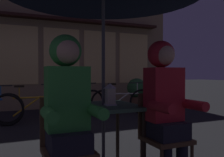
# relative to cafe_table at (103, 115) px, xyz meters

# --- Properties ---
(cafe_table) EXTENTS (0.72, 0.72, 0.74)m
(cafe_table) POSITION_rel_cafe_table_xyz_m (0.00, 0.00, 0.00)
(cafe_table) COLOR #42664C
(cafe_table) RESTS_ON ground_plane
(lantern) EXTENTS (0.11, 0.11, 0.23)m
(lantern) POSITION_rel_cafe_table_xyz_m (0.05, -0.05, 0.22)
(lantern) COLOR white
(lantern) RESTS_ON cafe_table
(chair_left) EXTENTS (0.40, 0.40, 0.87)m
(chair_left) POSITION_rel_cafe_table_xyz_m (-0.48, -0.37, -0.15)
(chair_left) COLOR #513823
(chair_left) RESTS_ON ground_plane
(chair_right) EXTENTS (0.40, 0.40, 0.87)m
(chair_right) POSITION_rel_cafe_table_xyz_m (0.48, -0.37, -0.15)
(chair_right) COLOR #513823
(chair_right) RESTS_ON ground_plane
(person_left_hooded) EXTENTS (0.45, 0.56, 1.40)m
(person_left_hooded) POSITION_rel_cafe_table_xyz_m (-0.48, -0.43, 0.21)
(person_left_hooded) COLOR black
(person_left_hooded) RESTS_ON ground_plane
(person_right_hooded) EXTENTS (0.45, 0.56, 1.40)m
(person_right_hooded) POSITION_rel_cafe_table_xyz_m (0.48, -0.43, 0.21)
(person_right_hooded) COLOR black
(person_right_hooded) RESTS_ON ground_plane
(shopfront_building) EXTENTS (10.00, 0.93, 6.20)m
(shopfront_building) POSITION_rel_cafe_table_xyz_m (-0.61, 5.39, 2.45)
(shopfront_building) COLOR #937A56
(shopfront_building) RESTS_ON ground_plane
(bicycle_third) EXTENTS (1.68, 0.08, 0.84)m
(bicycle_third) POSITION_rel_cafe_table_xyz_m (-0.40, 3.18, -0.29)
(bicycle_third) COLOR black
(bicycle_third) RESTS_ON ground_plane
(bicycle_fourth) EXTENTS (1.66, 0.34, 0.84)m
(bicycle_fourth) POSITION_rel_cafe_table_xyz_m (0.56, 3.35, -0.29)
(bicycle_fourth) COLOR black
(bicycle_fourth) RESTS_ON ground_plane
(bicycle_fifth) EXTENTS (1.65, 0.42, 0.84)m
(bicycle_fifth) POSITION_rel_cafe_table_xyz_m (1.83, 3.26, -0.29)
(bicycle_fifth) COLOR black
(bicycle_fifth) RESTS_ON ground_plane
(bicycle_furthest) EXTENTS (1.64, 0.44, 0.84)m
(bicycle_furthest) POSITION_rel_cafe_table_xyz_m (3.02, 3.20, -0.29)
(bicycle_furthest) COLOR black
(bicycle_furthest) RESTS_ON ground_plane
(potted_plant) EXTENTS (0.60, 0.60, 0.92)m
(potted_plant) POSITION_rel_cafe_table_xyz_m (2.75, 4.16, -0.09)
(potted_plant) COLOR brown
(potted_plant) RESTS_ON ground_plane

